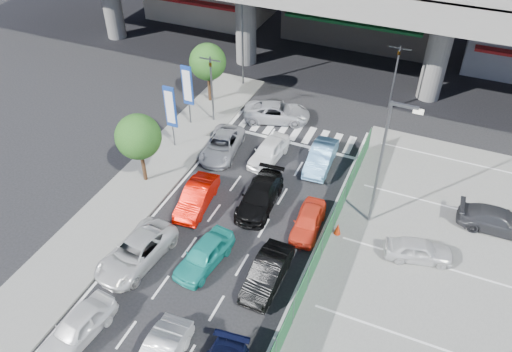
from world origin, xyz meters
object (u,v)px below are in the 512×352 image
at_px(tree_far, 208,62).
at_px(sedan_white_front_mid, 269,151).
at_px(street_lamp_right, 385,156).
at_px(parked_sedan_white, 419,250).
at_px(wagon_silver_front_left, 222,145).
at_px(signboard_near, 170,109).
at_px(sedan_white_mid_left, 136,252).
at_px(crossing_wagon_silver, 277,112).
at_px(sedan_black_mid, 260,196).
at_px(traffic_light_right, 397,62).
at_px(traffic_cone, 338,229).
at_px(hatch_black_mid_right, 267,273).
at_px(tree_near, 138,137).
at_px(street_lamp_left, 244,30).
at_px(kei_truck_front_right, 321,157).
at_px(taxi_orange_left, 197,197).
at_px(parked_sedan_dgrey, 498,221).
at_px(taxi_orange_right, 308,221).
at_px(signboard_far, 187,87).
at_px(taxi_teal_mid, 204,255).
at_px(van_white_back_left, 77,327).
at_px(traffic_light_left, 211,74).

height_order(tree_far, sedan_white_front_mid, tree_far).
height_order(street_lamp_right, parked_sedan_white, street_lamp_right).
bearing_deg(parked_sedan_white, wagon_silver_front_left, 58.26).
xyz_separation_m(signboard_near, sedan_white_mid_left, (3.55, -9.94, -2.37)).
bearing_deg(crossing_wagon_silver, sedan_black_mid, 178.07).
distance_m(traffic_light_right, sedan_white_mid_left, 23.08).
bearing_deg(traffic_cone, parked_sedan_white, -1.15).
distance_m(hatch_black_mid_right, sedan_black_mid, 5.90).
relative_size(traffic_light_right, tree_near, 1.08).
bearing_deg(sedan_white_front_mid, tree_near, -136.74).
height_order(street_lamp_left, tree_far, street_lamp_left).
bearing_deg(wagon_silver_front_left, kei_truck_front_right, 2.98).
height_order(taxi_orange_left, wagon_silver_front_left, taxi_orange_left).
xyz_separation_m(kei_truck_front_right, traffic_cone, (2.80, -5.70, -0.25)).
distance_m(traffic_light_right, signboard_near, 16.83).
relative_size(street_lamp_right, traffic_cone, 10.65).
xyz_separation_m(signboard_near, parked_sedan_white, (17.24, -3.88, -2.39)).
height_order(kei_truck_front_right, parked_sedan_dgrey, kei_truck_front_right).
relative_size(tree_far, taxi_orange_left, 1.15).
xyz_separation_m(tree_far, hatch_black_mid_right, (11.05, -15.02, -2.70)).
relative_size(tree_near, sedan_white_front_mid, 1.19).
bearing_deg(taxi_orange_right, sedan_white_mid_left, -145.80).
bearing_deg(crossing_wagon_silver, kei_truck_front_right, -148.22).
xyz_separation_m(sedan_black_mid, parked_sedan_white, (9.43, -0.65, -0.02)).
bearing_deg(tree_near, parked_sedan_white, 0.39).
relative_size(taxi_orange_right, wagon_silver_front_left, 0.80).
relative_size(kei_truck_front_right, parked_sedan_white, 1.16).
bearing_deg(sedan_white_front_mid, sedan_white_mid_left, -101.13).
bearing_deg(signboard_far, signboard_near, -82.41).
distance_m(traffic_light_right, taxi_teal_mid, 20.76).
distance_m(tree_near, traffic_cone, 12.94).
relative_size(hatch_black_mid_right, sedan_white_front_mid, 1.03).
relative_size(street_lamp_right, kei_truck_front_right, 1.91).
relative_size(tree_far, parked_sedan_dgrey, 1.09).
distance_m(signboard_far, sedan_black_mid, 10.58).
bearing_deg(traffic_light_right, crossing_wagon_silver, -146.00).
bearing_deg(traffic_cone, sedan_white_front_mid, 141.22).
bearing_deg(hatch_black_mid_right, van_white_back_left, -136.37).
bearing_deg(parked_sedan_dgrey, taxi_orange_right, 110.93).
bearing_deg(sedan_black_mid, tree_near, -177.74).
height_order(hatch_black_mid_right, sedan_black_mid, same).
relative_size(traffic_light_left, hatch_black_mid_right, 1.24).
height_order(street_lamp_left, kei_truck_front_right, street_lamp_left).
bearing_deg(van_white_back_left, signboard_far, 108.93).
relative_size(signboard_near, parked_sedan_dgrey, 1.06).
bearing_deg(street_lamp_right, sedan_black_mid, -169.32).
relative_size(sedan_black_mid, kei_truck_front_right, 1.14).
relative_size(tree_far, hatch_black_mid_right, 1.15).
bearing_deg(traffic_cone, parked_sedan_dgrey, 25.53).
bearing_deg(taxi_orange_right, taxi_orange_left, -177.33).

